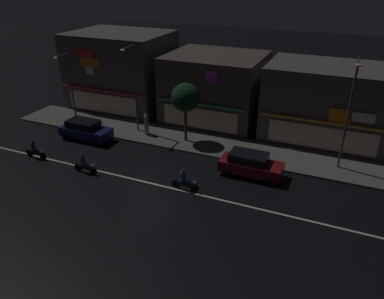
{
  "coord_description": "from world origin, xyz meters",
  "views": [
    {
      "loc": [
        11.24,
        -18.52,
        13.17
      ],
      "look_at": [
        1.96,
        2.97,
        1.53
      ],
      "focal_mm": 34.78,
      "sensor_mm": 36.0,
      "label": 1
    }
  ],
  "objects": [
    {
      "name": "streetlamp_west",
      "position": [
        -12.37,
        7.58,
        3.76
      ],
      "size": [
        0.44,
        1.64,
        6.01
      ],
      "color": "#47494C",
      "rests_on": "sidewalk_far"
    },
    {
      "name": "parked_car_near_kerb",
      "position": [
        -8.22,
        4.08,
        0.87
      ],
      "size": [
        4.3,
        1.98,
        1.67
      ],
      "color": "navy",
      "rests_on": "ground"
    },
    {
      "name": "sidewalk_far",
      "position": [
        0.0,
        7.16,
        0.07
      ],
      "size": [
        33.51,
        4.08,
        0.14
      ],
      "primitive_type": "cube",
      "color": "#5B5954",
      "rests_on": "ground"
    },
    {
      "name": "storefront_center_block",
      "position": [
        -10.05,
        12.86,
        3.68
      ],
      "size": [
        9.46,
        7.48,
        7.36
      ],
      "color": "#56514C",
      "rests_on": "ground"
    },
    {
      "name": "pedestrian_on_sidewalk",
      "position": [
        -3.87,
        6.7,
        1.02
      ],
      "size": [
        0.36,
        0.36,
        1.9
      ],
      "rotation": [
        0.0,
        0.0,
        2.83
      ],
      "color": "gray",
      "rests_on": "sidewalk_far"
    },
    {
      "name": "ground_plane",
      "position": [
        0.0,
        0.0,
        0.0
      ],
      "size": [
        140.0,
        140.0,
        0.0
      ],
      "primitive_type": "plane",
      "color": "black"
    },
    {
      "name": "motorcycle_following",
      "position": [
        -4.73,
        -0.55,
        0.63
      ],
      "size": [
        1.9,
        0.6,
        1.52
      ],
      "rotation": [
        0.0,
        0.0,
        3.14
      ],
      "color": "black",
      "rests_on": "ground"
    },
    {
      "name": "storefront_right_block",
      "position": [
        10.05,
        12.4,
        3.07
      ],
      "size": [
        10.09,
        6.55,
        6.14
      ],
      "color": "#56514C",
      "rests_on": "ground"
    },
    {
      "name": "street_tree",
      "position": [
        -0.33,
        6.98,
        3.81
      ],
      "size": [
        2.28,
        2.28,
        4.84
      ],
      "color": "#473323",
      "rests_on": "sidewalk_far"
    },
    {
      "name": "lane_divider_stripe",
      "position": [
        0.0,
        0.0,
        0.01
      ],
      "size": [
        31.83,
        0.16,
        0.01
      ],
      "primitive_type": "cube",
      "color": "beige",
      "rests_on": "ground"
    },
    {
      "name": "motorcycle_opposite_lane",
      "position": [
        -9.57,
        -0.23,
        0.63
      ],
      "size": [
        1.9,
        0.6,
        1.52
      ],
      "rotation": [
        0.0,
        0.0,
        3.12
      ],
      "color": "black",
      "rests_on": "ground"
    },
    {
      "name": "parked_car_trailing",
      "position": [
        6.04,
        3.7,
        0.87
      ],
      "size": [
        4.3,
        1.98,
        1.67
      ],
      "color": "maroon",
      "rests_on": "ground"
    },
    {
      "name": "motorcycle_lead",
      "position": [
        2.64,
        0.19,
        0.63
      ],
      "size": [
        1.9,
        0.6,
        1.52
      ],
      "rotation": [
        0.0,
        0.0,
        0.15
      ],
      "color": "black",
      "rests_on": "ground"
    },
    {
      "name": "streetlamp_east",
      "position": [
        11.61,
        6.94,
        4.71
      ],
      "size": [
        0.44,
        1.64,
        7.84
      ],
      "color": "#47494C",
      "rests_on": "sidewalk_far"
    },
    {
      "name": "storefront_left_block",
      "position": [
        0.0,
        12.88,
        3.03
      ],
      "size": [
        8.47,
        7.52,
        6.06
      ],
      "color": "#4C443A",
      "rests_on": "ground"
    },
    {
      "name": "streetlamp_mid",
      "position": [
        -5.02,
        6.98,
        4.48
      ],
      "size": [
        0.44,
        1.64,
        7.38
      ],
      "color": "#47494C",
      "rests_on": "sidewalk_far"
    },
    {
      "name": "traffic_cone",
      "position": [
        6.06,
        4.12,
        0.28
      ],
      "size": [
        0.36,
        0.36,
        0.55
      ],
      "primitive_type": "cone",
      "color": "orange",
      "rests_on": "ground"
    }
  ]
}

